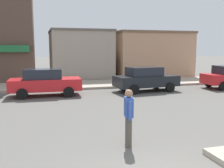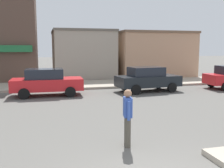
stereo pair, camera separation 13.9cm
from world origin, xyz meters
name	(u,v)px [view 2 (the right image)]	position (x,y,z in m)	size (l,w,h in m)	color
kerb_far	(74,85)	(0.00, 14.84, 0.07)	(80.00, 4.00, 0.15)	#A89E8C
parked_car_nearest	(47,82)	(-2.00, 11.27, 0.81)	(4.04, 1.95, 1.56)	red
parked_car_second	(147,79)	(4.22, 11.19, 0.81)	(4.14, 2.16, 1.56)	black
pedestrian_crossing_near	(128,116)	(0.05, 2.53, 0.87)	(0.28, 0.56, 1.61)	#4C473D
building_storefront_left_near	(82,55)	(1.36, 19.82, 2.16)	(5.31, 5.73, 4.32)	#9E9384
building_storefront_left_mid	(146,54)	(7.95, 20.60, 2.13)	(7.07, 8.06, 4.25)	tan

